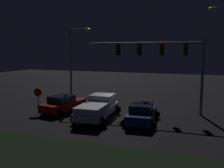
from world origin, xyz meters
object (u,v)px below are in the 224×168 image
Objects in this scene: car_sedan at (142,113)px; car_sedan_far at (63,104)px; pickup_truck at (98,106)px; stop_sign at (38,96)px; traffic_signal_gantry at (162,55)px; street_lamp_left at (75,56)px.

car_sedan_far is at bearing 78.72° from car_sedan.
pickup_truck is 1.18× the size of car_sedan_far.
pickup_truck is 3.87m from car_sedan_far.
pickup_truck is at bearing 1.15° from stop_sign.
car_sedan is at bearing -92.87° from pickup_truck.
traffic_signal_gantry is at bearing -51.72° from pickup_truck.
street_lamp_left is at bearing 23.07° from car_sedan_far.
street_lamp_left is at bearing 40.55° from pickup_truck.
car_sedan is 10.23m from street_lamp_left.
street_lamp_left is 3.46× the size of stop_sign.
street_lamp_left is at bearing 55.73° from car_sedan.
traffic_signal_gantry is (0.84, 3.88, 4.29)m from car_sedan.
pickup_truck is 7.14m from traffic_signal_gantry.
stop_sign is at bearing -158.26° from traffic_signal_gantry.
car_sedan_far is 5.66m from street_lamp_left.
car_sedan_far is at bearing 72.78° from pickup_truck.
stop_sign is at bearing 131.38° from car_sedan_far.
street_lamp_left is (-8.08, 4.71, 4.14)m from car_sedan.
pickup_truck is 0.71× the size of street_lamp_left.
traffic_signal_gantry reaches higher than car_sedan.
stop_sign is at bearing 88.10° from pickup_truck.
street_lamp_left is (-8.92, 0.83, -0.15)m from traffic_signal_gantry.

